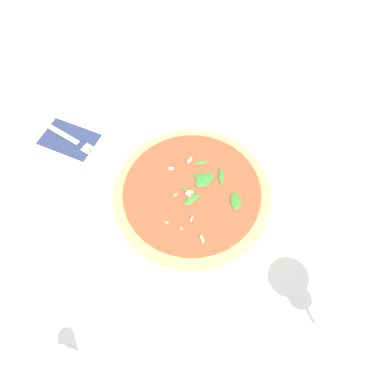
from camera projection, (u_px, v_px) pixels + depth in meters
ground_plane at (182, 187)px, 0.83m from camera, size 6.00×6.00×0.00m
pizza_arugula_main at (192, 195)px, 0.80m from camera, size 0.36×0.36×0.05m
wine_glass at (334, 312)px, 0.60m from camera, size 0.08×0.08×0.15m
napkin at (69, 139)px, 0.89m from camera, size 0.15×0.12×0.01m
fork at (71, 139)px, 0.89m from camera, size 0.17×0.10×0.00m
side_plate_white at (14, 244)px, 0.76m from camera, size 0.16×0.16×0.02m
shaker_pepper at (66, 356)px, 0.64m from camera, size 0.03×0.03×0.07m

